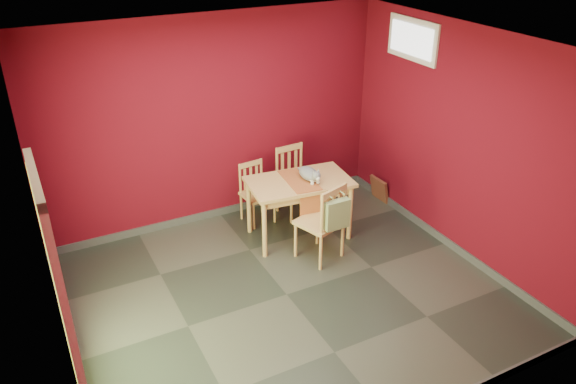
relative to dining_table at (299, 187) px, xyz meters
name	(u,v)px	position (x,y,z in m)	size (l,w,h in m)	color
ground	(287,294)	(-0.71, -1.03, -0.69)	(4.50, 4.50, 0.00)	#2D342D
room_shell	(287,291)	(-0.71, -1.03, -0.64)	(4.50, 4.50, 4.50)	#5D0917
doorway	(58,289)	(-2.94, -1.43, 0.44)	(0.06, 1.01, 2.13)	#B7D838
window	(412,40)	(1.52, -0.03, 1.66)	(0.05, 0.90, 0.50)	white
outlet_plate	(321,172)	(0.89, 0.96, -0.39)	(0.08, 0.01, 0.12)	silver
dining_table	(299,187)	(0.00, 0.00, 0.00)	(1.33, 0.86, 0.79)	tan
table_runner	(304,188)	(0.00, -0.11, 0.04)	(0.40, 0.72, 0.35)	#A9582B
chair_far_left	(256,192)	(-0.31, 0.62, -0.27)	(0.42, 0.42, 0.81)	tan
chair_far_right	(295,180)	(0.24, 0.56, -0.20)	(0.47, 0.47, 0.95)	tan
chair_near	(323,221)	(0.00, -0.58, -0.18)	(0.59, 0.59, 0.99)	tan
tote_bag	(337,214)	(0.05, -0.80, 0.01)	(0.30, 0.18, 0.42)	#7E9660
cat	(309,171)	(0.12, -0.02, 0.20)	(0.22, 0.42, 0.21)	slate
picture_frame	(379,189)	(1.48, 0.32, -0.52)	(0.12, 0.35, 0.34)	brown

